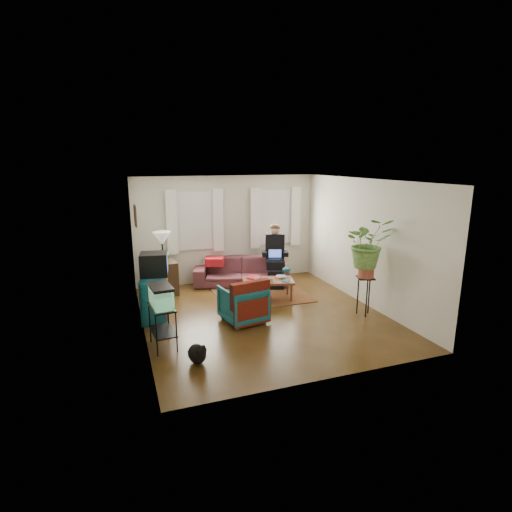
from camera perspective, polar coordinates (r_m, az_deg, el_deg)
name	(u,v)px	position (r m, az deg, el deg)	size (l,w,h in m)	color
floor	(263,315)	(7.90, 0.99, -8.42)	(4.50, 5.00, 0.01)	#4F2B14
ceiling	(263,180)	(7.34, 1.07, 10.76)	(4.50, 5.00, 0.01)	white
wall_back	(227,229)	(9.85, -4.13, 3.83)	(4.50, 0.01, 2.60)	silver
wall_front	(330,290)	(5.33, 10.59, -4.78)	(4.50, 0.01, 2.60)	silver
wall_left	(139,260)	(7.06, -16.32, -0.58)	(0.01, 5.00, 2.60)	silver
wall_right	(365,242)	(8.56, 15.28, 1.90)	(0.01, 5.00, 2.60)	silver
window_left	(195,221)	(9.61, -8.73, 4.97)	(1.08, 0.04, 1.38)	white
window_right	(275,217)	(10.19, 2.69, 5.60)	(1.08, 0.04, 1.38)	white
curtains_left	(195,221)	(9.53, -8.64, 4.91)	(1.36, 0.06, 1.50)	white
curtains_right	(276,217)	(10.12, 2.87, 5.54)	(1.36, 0.06, 1.50)	white
picture_frame	(136,216)	(7.78, -16.79, 5.54)	(0.04, 0.32, 0.40)	#3D2616
area_rug	(262,295)	(9.00, 0.82, -5.58)	(2.00, 1.60, 0.01)	brown
sofa	(242,267)	(9.67, -2.08, -1.56)	(2.24, 0.88, 0.88)	brown
seated_person	(275,258)	(9.63, 2.72, -0.22)	(0.56, 0.69, 1.34)	black
side_table	(164,278)	(9.18, -12.99, -3.13)	(0.52, 0.52, 0.75)	#3A1E15
table_lamp	(162,248)	(9.01, -13.23, 1.14)	(0.39, 0.39, 0.69)	white
dresser	(155,297)	(7.89, -14.29, -5.73)	(0.45, 0.91, 0.82)	#12566E
crt_tv	(154,264)	(7.79, -14.38, -1.15)	(0.50, 0.45, 0.44)	black
aquarium_stand	(163,327)	(6.67, -13.18, -9.85)	(0.35, 0.62, 0.69)	black
aquarium	(161,296)	(6.48, -13.43, -5.55)	(0.31, 0.57, 0.37)	#7FD899
black_cat	(197,352)	(6.17, -8.42, -13.39)	(0.27, 0.41, 0.35)	black
armchair	(243,302)	(7.49, -1.87, -6.59)	(0.74, 0.69, 0.76)	#12626F
serape_throw	(251,299)	(7.19, -0.75, -6.10)	(0.76, 0.18, 0.63)	#9E0A0A
coffee_table	(268,290)	(8.67, 1.73, -4.83)	(1.08, 0.59, 0.45)	brown
cup_a	(257,279)	(8.47, 0.18, -3.35)	(0.12, 0.12, 0.10)	white
cup_b	(271,280)	(8.43, 2.23, -3.46)	(0.10, 0.10, 0.09)	beige
bowl	(281,277)	(8.73, 3.57, -3.01)	(0.21, 0.21, 0.05)	white
snack_tray	(254,277)	(8.71, -0.31, -3.07)	(0.33, 0.33, 0.04)	#B21414
birdcage	(286,274)	(8.48, 4.37, -2.61)	(0.18, 0.18, 0.31)	#115B6B
plant_stand	(364,296)	(8.07, 15.23, -5.55)	(0.32, 0.32, 0.76)	black
potted_plant	(367,251)	(7.83, 15.64, 0.76)	(0.87, 0.75, 0.97)	#599947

